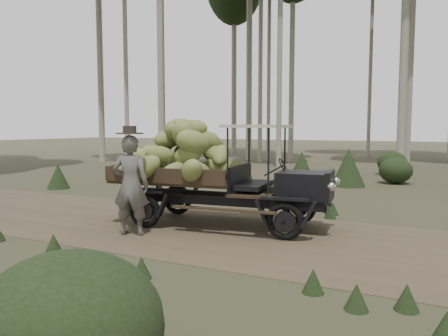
# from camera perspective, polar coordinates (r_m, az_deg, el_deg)

# --- Properties ---
(ground) EXTENTS (120.00, 120.00, 0.00)m
(ground) POSITION_cam_1_polar(r_m,az_deg,el_deg) (7.68, 13.60, -9.78)
(ground) COLOR #473D2B
(ground) RESTS_ON ground
(dirt_track) EXTENTS (70.00, 4.00, 0.01)m
(dirt_track) POSITION_cam_1_polar(r_m,az_deg,el_deg) (7.68, 13.60, -9.75)
(dirt_track) COLOR brown
(dirt_track) RESTS_ON ground
(banana_truck) EXTENTS (4.57, 2.39, 2.23)m
(banana_truck) POSITION_cam_1_polar(r_m,az_deg,el_deg) (8.86, -3.07, 0.89)
(banana_truck) COLOR black
(banana_truck) RESTS_ON ground
(farmer) EXTENTS (0.78, 0.64, 2.01)m
(farmer) POSITION_cam_1_polar(r_m,az_deg,el_deg) (8.17, -12.08, -2.04)
(farmer) COLOR #5A5753
(farmer) RESTS_ON ground
(undergrowth) EXTENTS (21.95, 25.76, 1.35)m
(undergrowth) POSITION_cam_1_polar(r_m,az_deg,el_deg) (9.08, 23.86, -4.36)
(undergrowth) COLOR #233319
(undergrowth) RESTS_ON ground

